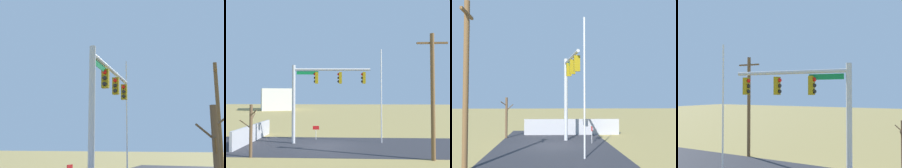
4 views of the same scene
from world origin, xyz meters
TOP-DOWN VIEW (x-y plane):
  - ground_plane at (0.00, 0.00)m, footprint 160.00×160.00m
  - road_surface at (-4.00, 0.00)m, footprint 28.00×8.00m
  - sidewalk_corner at (3.66, -0.95)m, footprint 6.00×6.00m
  - retaining_fence at (6.31, -1.69)m, footprint 0.20×8.59m
  - signal_mast at (0.76, -1.07)m, footprint 6.47×0.69m
  - flagpole at (-4.60, -1.60)m, footprint 0.10×0.10m
  - utility_pole at (-7.11, 4.16)m, footprint 1.90×0.26m
  - bare_tree at (4.38, 3.93)m, footprint 1.27×1.02m
  - open_sign at (1.04, -2.77)m, footprint 0.56×0.04m

SIDE VIEW (x-z plane):
  - ground_plane at x=0.00m, z-range 0.00..0.00m
  - sidewalk_corner at x=3.66m, z-range 0.00..0.01m
  - road_surface at x=-4.00m, z-range 0.00..0.01m
  - retaining_fence at x=6.31m, z-range 0.00..1.43m
  - open_sign at x=1.04m, z-range 0.30..1.52m
  - bare_tree at x=4.38m, z-range 0.06..3.44m
  - flagpole at x=-4.60m, z-range 0.00..7.80m
  - utility_pole at x=-7.11m, z-range 0.16..7.99m
  - signal_mast at x=0.76m, z-range 1.35..7.79m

